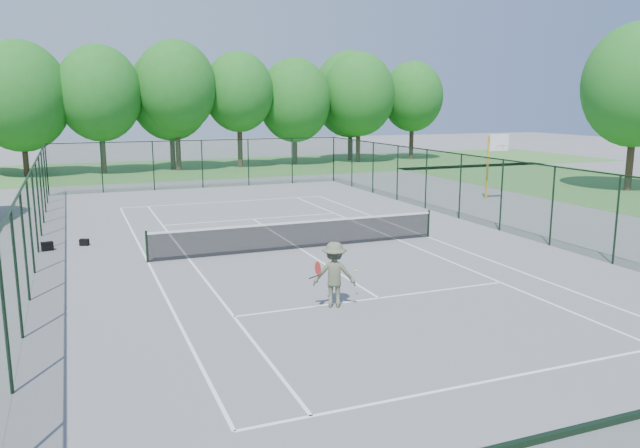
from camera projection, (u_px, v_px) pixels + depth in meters
The scene contains 11 objects.
ground at pixel (300, 249), 23.13m from camera, with size 140.00×140.00×0.00m, color slate.
grass_far at pixel (173, 169), 50.46m from camera, with size 80.00×16.00×0.01m, color #478238.
court_lines at pixel (300, 249), 23.13m from camera, with size 11.05×23.85×0.01m.
tennis_net at pixel (300, 234), 23.02m from camera, with size 11.08×0.08×1.10m.
fence_enclosure at pixel (300, 207), 22.83m from camera, with size 18.05×36.05×3.02m.
tree_line_far at pixel (170, 94), 49.31m from camera, with size 39.40×6.40×9.70m.
basketball_goal at pixel (494, 154), 34.11m from camera, with size 1.20×1.43×3.65m.
tree_side at pixel (637, 85), 37.12m from camera, with size 6.34×6.34×10.04m.
sports_bag_a at pixel (47, 246), 22.82m from camera, with size 0.40×0.24×0.32m, color black.
sports_bag_b at pixel (84, 242), 23.62m from camera, with size 0.33×0.20×0.25m, color black.
tennis_player at pixel (334, 274), 16.45m from camera, with size 1.71×1.05×1.75m.
Camera 1 is at (-7.67, -21.18, 5.36)m, focal length 35.00 mm.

